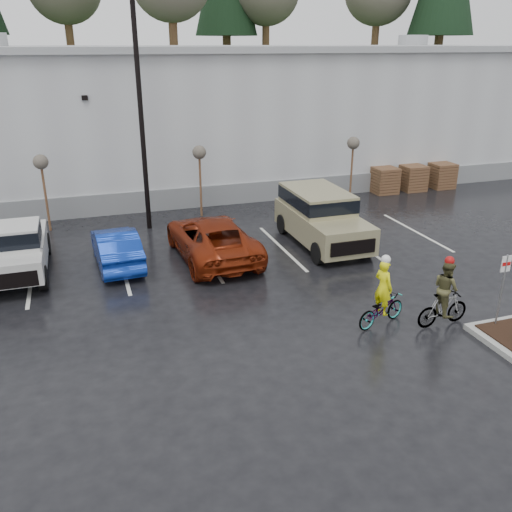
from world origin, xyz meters
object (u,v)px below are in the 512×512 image
object	(u,v)px
sapling_west	(41,166)
pickup_white	(14,245)
cyclist_olive	(444,300)
cyclist_hivis	(382,303)
lamppost	(139,89)
car_red	(212,238)
pallet_stack_a	(384,180)
sapling_east	(353,147)
fire_lane_sign	(503,283)
sapling_mid	(199,156)
pallet_stack_c	(441,175)
suv_tan	(323,219)
car_blue	(116,247)
pallet_stack_b	(413,178)

from	to	relation	value
sapling_west	pickup_white	size ratio (longest dim) A/B	0.62
pickup_white	cyclist_olive	xyz separation A→B (m)	(11.52, -7.76, -0.21)
cyclist_olive	cyclist_hivis	bearing A→B (deg)	67.21
lamppost	car_red	size ratio (longest dim) A/B	1.70
lamppost	pallet_stack_a	distance (m)	13.61
sapling_east	fire_lane_sign	world-z (taller)	sapling_east
sapling_mid	sapling_east	bearing A→B (deg)	0.00
sapling_mid	pallet_stack_c	distance (m)	13.69
sapling_east	pallet_stack_c	bearing A→B (deg)	9.46
sapling_east	suv_tan	xyz separation A→B (m)	(-3.87, -5.11, -1.70)
sapling_mid	fire_lane_sign	size ratio (longest dim) A/B	1.45
car_red	lamppost	bearing A→B (deg)	-69.64
car_blue	sapling_west	bearing A→B (deg)	-67.10
pallet_stack_b	cyclist_hivis	bearing A→B (deg)	-126.38
cyclist_hivis	cyclist_olive	xyz separation A→B (m)	(1.60, -0.57, 0.11)
car_blue	pallet_stack_a	bearing A→B (deg)	-161.25
pallet_stack_a	car_blue	world-z (taller)	pallet_stack_a
pallet_stack_c	cyclist_olive	bearing A→B (deg)	-125.75
pallet_stack_b	fire_lane_sign	bearing A→B (deg)	-114.88
lamppost	cyclist_olive	size ratio (longest dim) A/B	4.49
sapling_east	suv_tan	distance (m)	6.63
pallet_stack_a	pickup_white	bearing A→B (deg)	-162.95
pallet_stack_b	car_red	xyz separation A→B (m)	(-12.47, -6.13, 0.08)
pallet_stack_c	pickup_white	size ratio (longest dim) A/B	0.26
pallet_stack_b	fire_lane_sign	distance (m)	15.23
fire_lane_sign	car_blue	size ratio (longest dim) A/B	0.55
pallet_stack_a	pallet_stack_c	distance (m)	3.50
sapling_west	pallet_stack_a	xyz separation A→B (m)	(16.50, 1.00, -2.05)
sapling_east	pallet_stack_a	world-z (taller)	sapling_east
pallet_stack_a	pickup_white	xyz separation A→B (m)	(-17.46, -5.35, 0.30)
pallet_stack_a	car_red	world-z (taller)	car_red
lamppost	car_blue	distance (m)	6.49
car_blue	car_red	world-z (taller)	car_red
lamppost	car_blue	world-z (taller)	lamppost
sapling_east	cyclist_hivis	world-z (taller)	sapling_east
sapling_east	pickup_white	world-z (taller)	sapling_east
pallet_stack_b	cyclist_olive	bearing A→B (deg)	-120.23
pickup_white	car_blue	world-z (taller)	pickup_white
pallet_stack_a	cyclist_olive	size ratio (longest dim) A/B	0.66
sapling_east	suv_tan	world-z (taller)	sapling_east
cyclist_olive	lamppost	bearing A→B (deg)	27.30
car_blue	suv_tan	size ratio (longest dim) A/B	0.79
pickup_white	cyclist_hivis	bearing A→B (deg)	-35.94
sapling_west	car_red	xyz separation A→B (m)	(5.73, -5.13, -1.97)
car_red	pickup_white	bearing A→B (deg)	-9.02
pickup_white	suv_tan	distance (m)	11.11
suv_tan	car_blue	bearing A→B (deg)	177.49
cyclist_hivis	cyclist_olive	size ratio (longest dim) A/B	1.01
sapling_west	sapling_east	world-z (taller)	same
pallet_stack_a	sapling_west	bearing A→B (deg)	-176.53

